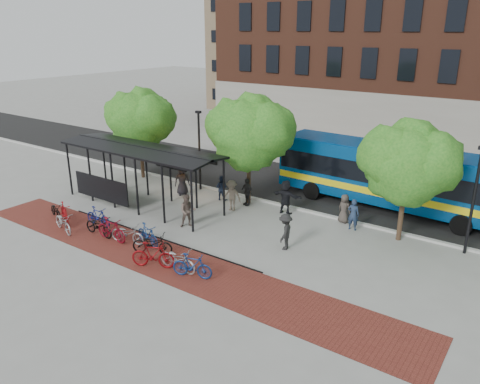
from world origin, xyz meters
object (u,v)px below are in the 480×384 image
Objects in this scene: bike_6 at (127,233)px; pedestrian_9 at (285,232)px; bike_5 at (111,229)px; pedestrian_8 at (188,211)px; bus at (392,174)px; bike_3 at (98,216)px; lamp_post_left at (199,148)px; pedestrian_6 at (344,209)px; pedestrian_4 at (247,192)px; pedestrian_2 at (221,188)px; pedestrian_5 at (286,197)px; tree_a at (140,117)px; bike_10 at (178,259)px; bike_8 at (152,244)px; tree_b at (251,130)px; bike_1 at (65,213)px; bike_9 at (153,255)px; pedestrian_0 at (182,180)px; bike_4 at (99,226)px; tree_c at (410,161)px; bus_shelter at (139,155)px; pedestrian_3 at (232,195)px; bike_2 at (63,222)px; pedestrian_7 at (353,214)px; bike_11 at (192,266)px; bike_0 at (56,210)px; bike_7 at (148,235)px; lamp_post_right at (474,198)px.

pedestrian_9 reaches higher than bike_6.
bike_5 is 3.99m from pedestrian_8.
bike_3 is at bearing -132.97° from bus.
pedestrian_6 is at bearing 1.04° from lamp_post_left.
pedestrian_4 reaches higher than bike_5.
lamp_post_left is 3.15m from pedestrian_2.
pedestrian_5 is 1.10× the size of pedestrian_8.
bike_3 is at bearing -60.19° from tree_a.
pedestrian_8 is (-2.73, 3.82, 0.37)m from bike_10.
pedestrian_2 is (-1.77, 7.64, 0.26)m from bike_8.
bike_1 is (-6.53, -8.24, -3.91)m from tree_b.
pedestrian_6 is (-1.29, -3.55, -1.29)m from bus.
pedestrian_0 is at bearing 9.33° from bike_9.
pedestrian_4 is (3.69, 7.89, 0.31)m from bike_4.
tree_c is 14.74m from bike_5.
bus_shelter is 6.64× the size of pedestrian_6.
pedestrian_3 is at bearing -48.86° from pedestrian_0.
pedestrian_9 is (8.89, -4.45, -1.86)m from lamp_post_left.
bus reaches higher than bike_10.
pedestrian_7 is (12.11, 8.81, 0.32)m from bike_2.
bike_11 is (-4.12, -12.77, -1.54)m from bus.
bus is (-1.93, 3.98, -1.97)m from tree_c.
tree_b reaches higher than bike_11.
bike_5 is 0.98× the size of bike_10.
bus_shelter is 6.88× the size of pedestrian_2.
tree_c is 18.73m from bike_0.
tree_c is 4.60m from pedestrian_6.
pedestrian_2 is (4.76, 7.71, 0.22)m from bike_1.
pedestrian_7 is at bearing -1.73° from tree_b.
pedestrian_2 is at bearing 137.27° from pedestrian_3.
bike_10 is 1.26× the size of pedestrian_6.
pedestrian_6 reaches higher than bike_0.
bus_shelter is at bearing 26.16° from pedestrian_5.
pedestrian_8 reaches higher than bike_7.
bike_1 is 9.06m from pedestrian_2.
lamp_post_right is at bearing -34.78° from bus.
bus_shelter is 5.96× the size of pedestrian_9.
pedestrian_0 is (2.19, 7.03, 0.40)m from bike_1.
tree_b is 3.27× the size of bike_9.
pedestrian_9 is at bearing -26.61° from lamp_post_left.
pedestrian_4 is 5.83m from pedestrian_6.
tree_c reaches higher than bike_0.
bike_5 is at bearing -66.01° from bike_1.
bike_8 is 7.80m from pedestrian_4.
bike_6 is at bearing 64.31° from bike_11.
tree_a is 3.48× the size of pedestrian_9.
bus_shelter reaches higher than bike_9.
bike_7 is 7.30m from pedestrian_0.
tree_a is 3.30× the size of bike_6.
pedestrian_3 is at bearing 134.87° from pedestrian_2.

